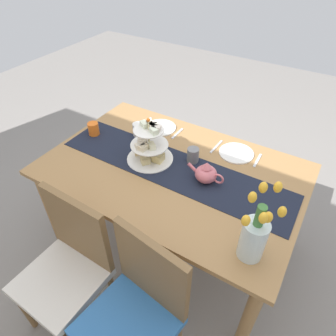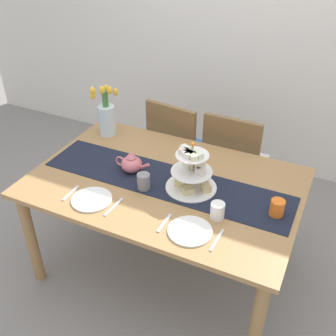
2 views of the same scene
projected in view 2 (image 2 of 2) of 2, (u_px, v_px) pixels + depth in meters
name	position (u px, v px, depth m)	size (l,w,h in m)	color
ground_plane	(166.00, 266.00, 2.80)	(8.00, 8.00, 0.00)	gray
room_wall_rear	(250.00, 23.00, 3.30)	(6.00, 0.08, 2.60)	silver
dining_table	(165.00, 193.00, 2.44)	(1.60, 1.05, 0.74)	#A37747
chair_left	(178.00, 148.00, 3.18)	(0.47, 0.47, 0.91)	brown
chair_right	(234.00, 161.00, 3.01)	(0.43, 0.43, 0.91)	brown
table_runner	(165.00, 180.00, 2.39)	(1.53, 0.35, 0.00)	black
tiered_cake_stand	(192.00, 173.00, 2.27)	(0.30, 0.30, 0.30)	beige
teapot	(131.00, 163.00, 2.44)	(0.24, 0.13, 0.14)	#D66B75
tulip_vase	(107.00, 115.00, 2.80)	(0.16, 0.22, 0.39)	silver
dinner_plate_left	(92.00, 199.00, 2.23)	(0.23, 0.23, 0.01)	white
fork_left	(71.00, 193.00, 2.29)	(0.02, 0.15, 0.01)	silver
knife_left	(114.00, 207.00, 2.18)	(0.01, 0.17, 0.01)	silver
dinner_plate_right	(190.00, 231.00, 2.02)	(0.23, 0.23, 0.01)	white
fork_right	(164.00, 223.00, 2.07)	(0.02, 0.15, 0.01)	silver
knife_right	(217.00, 240.00, 1.97)	(0.01, 0.17, 0.01)	silver
mug_grey	(144.00, 181.00, 2.30)	(0.08, 0.08, 0.10)	slate
mug_white_text	(217.00, 211.00, 2.08)	(0.08, 0.08, 0.10)	white
mug_orange	(277.00, 208.00, 2.10)	(0.08, 0.08, 0.10)	orange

